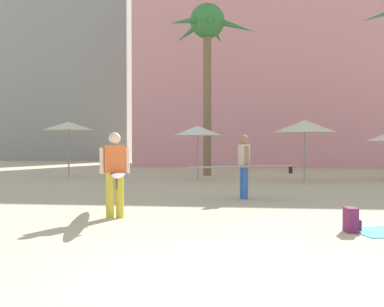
{
  "coord_description": "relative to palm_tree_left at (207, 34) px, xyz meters",
  "views": [
    {
      "loc": [
        0.23,
        -4.68,
        1.5
      ],
      "look_at": [
        -0.8,
        4.64,
        1.3
      ],
      "focal_mm": 41.1,
      "sensor_mm": 36.0,
      "label": 1
    }
  ],
  "objects": [
    {
      "name": "cafe_umbrella_4",
      "position": [
        -5.97,
        -2.27,
        -4.42
      ],
      "size": [
        2.23,
        2.23,
        2.5
      ],
      "color": "gray",
      "rests_on": "ground"
    },
    {
      "name": "cafe_umbrella_1",
      "position": [
        4.15,
        -2.91,
        -4.51
      ],
      "size": [
        2.58,
        2.58,
        2.47
      ],
      "color": "gray",
      "rests_on": "ground"
    },
    {
      "name": "hotel_pink",
      "position": [
        6.92,
        11.85,
        0.6
      ],
      "size": [
        24.81,
        9.36,
        14.64
      ],
      "primitive_type": "cube",
      "color": "pink",
      "rests_on": "ground"
    },
    {
      "name": "ground",
      "position": [
        1.35,
        -16.27,
        -6.72
      ],
      "size": [
        120.0,
        120.0,
        0.0
      ],
      "primitive_type": "plane",
      "color": "#C6B28C"
    },
    {
      "name": "person_mid_center",
      "position": [
        -0.95,
        -12.17,
        -5.79
      ],
      "size": [
        1.06,
        3.06,
        1.74
      ],
      "rotation": [
        0.0,
        0.0,
        1.88
      ],
      "color": "gold",
      "rests_on": "ground"
    },
    {
      "name": "backpack",
      "position": [
        3.46,
        -13.26,
        -6.52
      ],
      "size": [
        0.26,
        0.32,
        0.42
      ],
      "rotation": [
        0.0,
        0.0,
        0.09
      ],
      "color": "#68234B",
      "rests_on": "ground"
    },
    {
      "name": "hotel_tower_gray",
      "position": [
        -14.47,
        21.54,
        5.75
      ],
      "size": [
        12.11,
        9.02,
        24.95
      ],
      "primitive_type": "cube",
      "color": "gray",
      "rests_on": "ground"
    },
    {
      "name": "cafe_umbrella_3",
      "position": [
        -0.18,
        -2.81,
        -4.66
      ],
      "size": [
        2.0,
        2.0,
        2.27
      ],
      "color": "gray",
      "rests_on": "ground"
    },
    {
      "name": "palm_tree_left",
      "position": [
        0.0,
        0.0,
        0.0
      ],
      "size": [
        4.16,
        4.57,
        8.19
      ],
      "color": "brown",
      "rests_on": "ground"
    },
    {
      "name": "person_near_right",
      "position": [
        1.68,
        -8.97,
        -5.79
      ],
      "size": [
        3.2,
        1.08,
        1.75
      ],
      "rotation": [
        0.0,
        0.0,
        3.43
      ],
      "color": "blue",
      "rests_on": "ground"
    }
  ]
}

